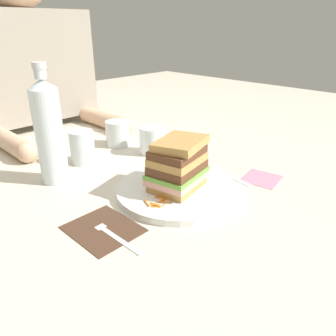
% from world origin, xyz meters
% --- Properties ---
extents(ground_plane, '(3.00, 3.00, 0.00)m').
position_xyz_m(ground_plane, '(0.00, 0.00, 0.00)').
color(ground_plane, beige).
extents(main_plate, '(0.28, 0.28, 0.02)m').
position_xyz_m(main_plate, '(-0.01, -0.02, 0.01)').
color(main_plate, white).
rests_on(main_plate, ground_plane).
extents(sandwich, '(0.15, 0.12, 0.12)m').
position_xyz_m(sandwich, '(-0.01, -0.02, 0.07)').
color(sandwich, tan).
rests_on(sandwich, main_plate).
extents(carrot_shred_0, '(0.02, 0.02, 0.00)m').
position_xyz_m(carrot_shred_0, '(-0.11, -0.05, 0.02)').
color(carrot_shred_0, orange).
rests_on(carrot_shred_0, main_plate).
extents(carrot_shred_1, '(0.02, 0.03, 0.00)m').
position_xyz_m(carrot_shred_1, '(-0.07, -0.03, 0.02)').
color(carrot_shred_1, orange).
rests_on(carrot_shred_1, main_plate).
extents(carrot_shred_2, '(0.02, 0.00, 0.00)m').
position_xyz_m(carrot_shred_2, '(-0.09, -0.05, 0.02)').
color(carrot_shred_2, orange).
rests_on(carrot_shred_2, main_plate).
extents(carrot_shred_3, '(0.03, 0.00, 0.00)m').
position_xyz_m(carrot_shred_3, '(-0.07, -0.04, 0.02)').
color(carrot_shred_3, orange).
rests_on(carrot_shred_3, main_plate).
extents(carrot_shred_4, '(0.02, 0.02, 0.00)m').
position_xyz_m(carrot_shred_4, '(-0.07, -0.03, 0.02)').
color(carrot_shred_4, orange).
rests_on(carrot_shred_4, main_plate).
extents(carrot_shred_5, '(0.02, 0.02, 0.00)m').
position_xyz_m(carrot_shred_5, '(-0.08, -0.05, 0.02)').
color(carrot_shred_5, orange).
rests_on(carrot_shred_5, main_plate).
extents(carrot_shred_6, '(0.01, 0.02, 0.00)m').
position_xyz_m(carrot_shred_6, '(-0.10, -0.04, 0.02)').
color(carrot_shred_6, orange).
rests_on(carrot_shred_6, main_plate).
extents(carrot_shred_7, '(0.01, 0.02, 0.00)m').
position_xyz_m(carrot_shred_7, '(-0.10, -0.04, 0.02)').
color(carrot_shred_7, orange).
rests_on(carrot_shred_7, main_plate).
extents(carrot_shred_8, '(0.01, 0.03, 0.00)m').
position_xyz_m(carrot_shred_8, '(-0.11, -0.02, 0.02)').
color(carrot_shred_8, orange).
rests_on(carrot_shred_8, main_plate).
extents(carrot_shred_9, '(0.01, 0.03, 0.00)m').
position_xyz_m(carrot_shred_9, '(0.05, -0.01, 0.02)').
color(carrot_shred_9, orange).
rests_on(carrot_shred_9, main_plate).
extents(carrot_shred_10, '(0.00, 0.02, 0.00)m').
position_xyz_m(carrot_shred_10, '(0.08, 0.02, 0.02)').
color(carrot_shred_10, orange).
rests_on(carrot_shred_10, main_plate).
extents(carrot_shred_11, '(0.02, 0.01, 0.00)m').
position_xyz_m(carrot_shred_11, '(0.07, 0.02, 0.02)').
color(carrot_shred_11, orange).
rests_on(carrot_shred_11, main_plate).
extents(carrot_shred_12, '(0.03, 0.01, 0.00)m').
position_xyz_m(carrot_shred_12, '(0.06, -0.00, 0.02)').
color(carrot_shred_12, orange).
rests_on(carrot_shred_12, main_plate).
extents(carrot_shred_13, '(0.02, 0.03, 0.00)m').
position_xyz_m(carrot_shred_13, '(0.08, -0.01, 0.02)').
color(carrot_shred_13, orange).
rests_on(carrot_shred_13, main_plate).
extents(carrot_shred_14, '(0.02, 0.03, 0.00)m').
position_xyz_m(carrot_shred_14, '(0.09, -0.01, 0.02)').
color(carrot_shred_14, orange).
rests_on(carrot_shred_14, main_plate).
extents(napkin_dark, '(0.12, 0.14, 0.00)m').
position_xyz_m(napkin_dark, '(-0.22, -0.01, 0.00)').
color(napkin_dark, '#4C3323').
rests_on(napkin_dark, ground_plane).
extents(fork, '(0.02, 0.17, 0.00)m').
position_xyz_m(fork, '(-0.22, -0.04, 0.00)').
color(fork, silver).
rests_on(fork, napkin_dark).
extents(knife, '(0.04, 0.20, 0.00)m').
position_xyz_m(knife, '(0.16, -0.03, 0.00)').
color(knife, silver).
rests_on(knife, ground_plane).
extents(juice_glass, '(0.08, 0.08, 0.08)m').
position_xyz_m(juice_glass, '(0.13, 0.22, 0.04)').
color(juice_glass, white).
rests_on(juice_glass, ground_plane).
extents(water_bottle, '(0.07, 0.07, 0.29)m').
position_xyz_m(water_bottle, '(-0.17, 0.25, 0.13)').
color(water_bottle, silver).
rests_on(water_bottle, ground_plane).
extents(empty_tumbler_0, '(0.08, 0.08, 0.08)m').
position_xyz_m(empty_tumbler_0, '(0.10, 0.35, 0.04)').
color(empty_tumbler_0, silver).
rests_on(empty_tumbler_0, ground_plane).
extents(empty_tumbler_1, '(0.07, 0.07, 0.09)m').
position_xyz_m(empty_tumbler_1, '(-0.06, 0.30, 0.05)').
color(empty_tumbler_1, silver).
rests_on(empty_tumbler_1, ground_plane).
extents(napkin_pink, '(0.11, 0.10, 0.00)m').
position_xyz_m(napkin_pink, '(0.20, -0.12, 0.00)').
color(napkin_pink, pink).
rests_on(napkin_pink, ground_plane).
extents(diner_across, '(0.47, 0.45, 0.61)m').
position_xyz_m(diner_across, '(0.01, 0.72, 0.28)').
color(diner_across, '#DBAD89').
rests_on(diner_across, ground_plane).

